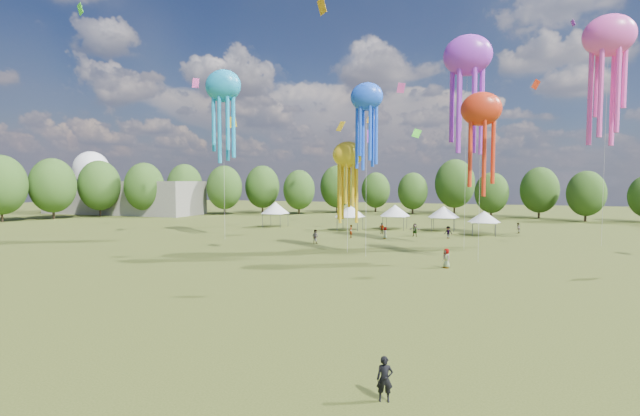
% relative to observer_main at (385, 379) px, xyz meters
% --- Properties ---
extents(ground, '(300.00, 300.00, 0.00)m').
position_rel_observer_main_xyz_m(ground, '(-7.61, 1.19, -0.83)').
color(ground, '#384416').
rests_on(ground, ground).
extents(observer_main, '(0.68, 0.52, 1.65)m').
position_rel_observer_main_xyz_m(observer_main, '(0.00, 0.00, 0.00)').
color(observer_main, black).
rests_on(observer_main, ground).
extents(spectator_near, '(1.03, 0.89, 1.82)m').
position_rel_observer_main_xyz_m(spectator_near, '(-16.69, 38.48, 0.09)').
color(spectator_near, gray).
rests_on(spectator_near, ground).
extents(spectators_far, '(23.32, 33.44, 1.89)m').
position_rel_observer_main_xyz_m(spectators_far, '(-3.86, 47.43, 0.06)').
color(spectators_far, gray).
rests_on(spectators_far, ground).
extents(festival_tents, '(39.04, 9.21, 4.42)m').
position_rel_observer_main_xyz_m(festival_tents, '(-12.06, 57.06, 2.31)').
color(festival_tents, '#47474C').
rests_on(festival_tents, ground).
extents(show_kites, '(53.07, 20.86, 28.15)m').
position_rel_observer_main_xyz_m(show_kites, '(-1.20, 40.45, 17.92)').
color(show_kites, blue).
rests_on(show_kites, ground).
extents(small_kites, '(72.74, 62.28, 44.87)m').
position_rel_observer_main_xyz_m(small_kites, '(-8.75, 41.40, 28.74)').
color(small_kites, blue).
rests_on(small_kites, ground).
extents(treeline, '(201.57, 95.24, 13.43)m').
position_rel_observer_main_xyz_m(treeline, '(-11.48, 63.71, 5.72)').
color(treeline, '#38281C').
rests_on(treeline, ground).
extents(hangar, '(40.00, 12.00, 8.00)m').
position_rel_observer_main_xyz_m(hangar, '(-79.61, 73.19, 3.17)').
color(hangar, gray).
rests_on(hangar, ground).
extents(radome, '(9.00, 9.00, 16.00)m').
position_rel_observer_main_xyz_m(radome, '(-95.61, 79.19, 9.16)').
color(radome, white).
rests_on(radome, ground).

